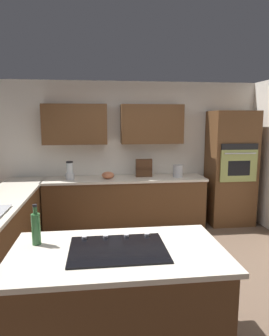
{
  "coord_description": "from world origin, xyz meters",
  "views": [
    {
      "loc": [
        0.57,
        3.46,
        1.92
      ],
      "look_at": [
        -0.0,
        -1.18,
        1.16
      ],
      "focal_mm": 32.07,
      "sensor_mm": 36.0,
      "label": 1
    }
  ],
  "objects_px": {
    "kettle": "(178,171)",
    "mixing_bowl": "(108,175)",
    "oil_bottle": "(36,228)",
    "spice_rack": "(144,168)",
    "wall_oven": "(231,168)",
    "blender": "(70,172)",
    "cooktop": "(118,249)"
  },
  "relations": [
    {
      "from": "kettle",
      "to": "mixing_bowl",
      "type": "bearing_deg",
      "value": 0.0
    },
    {
      "from": "mixing_bowl",
      "to": "oil_bottle",
      "type": "bearing_deg",
      "value": 75.98
    },
    {
      "from": "spice_rack",
      "to": "mixing_bowl",
      "type": "bearing_deg",
      "value": 9.32
    },
    {
      "from": "mixing_bowl",
      "to": "spice_rack",
      "type": "distance_m",
      "value": 0.67
    },
    {
      "from": "mixing_bowl",
      "to": "kettle",
      "type": "height_order",
      "value": "kettle"
    },
    {
      "from": "wall_oven",
      "to": "spice_rack",
      "type": "bearing_deg",
      "value": -3.01
    },
    {
      "from": "blender",
      "to": "spice_rack",
      "type": "bearing_deg",
      "value": -175.31
    },
    {
      "from": "mixing_bowl",
      "to": "spice_rack",
      "type": "xyz_separation_m",
      "value": [
        -0.65,
        -0.11,
        0.1
      ]
    },
    {
      "from": "cooktop",
      "to": "mixing_bowl",
      "type": "xyz_separation_m",
      "value": [
        -0.02,
        -2.92,
        0.05
      ]
    },
    {
      "from": "oil_bottle",
      "to": "spice_rack",
      "type": "bearing_deg",
      "value": -115.15
    },
    {
      "from": "mixing_bowl",
      "to": "kettle",
      "type": "bearing_deg",
      "value": 180.0
    },
    {
      "from": "cooktop",
      "to": "oil_bottle",
      "type": "distance_m",
      "value": 0.7
    },
    {
      "from": "kettle",
      "to": "oil_bottle",
      "type": "bearing_deg",
      "value": 54.71
    },
    {
      "from": "spice_rack",
      "to": "blender",
      "type": "bearing_deg",
      "value": 4.69
    },
    {
      "from": "cooktop",
      "to": "blender",
      "type": "bearing_deg",
      "value": -77.88
    },
    {
      "from": "cooktop",
      "to": "kettle",
      "type": "xyz_separation_m",
      "value": [
        -1.27,
        -2.92,
        0.1
      ]
    },
    {
      "from": "blender",
      "to": "mixing_bowl",
      "type": "bearing_deg",
      "value": 180.0
    },
    {
      "from": "wall_oven",
      "to": "blender",
      "type": "distance_m",
      "value": 2.9
    },
    {
      "from": "cooktop",
      "to": "oil_bottle",
      "type": "relative_size",
      "value": 2.24
    },
    {
      "from": "cooktop",
      "to": "kettle",
      "type": "distance_m",
      "value": 3.18
    },
    {
      "from": "blender",
      "to": "mixing_bowl",
      "type": "xyz_separation_m",
      "value": [
        -0.65,
        0.0,
        -0.07
      ]
    },
    {
      "from": "blender",
      "to": "oil_bottle",
      "type": "bearing_deg",
      "value": 89.35
    },
    {
      "from": "cooktop",
      "to": "oil_bottle",
      "type": "height_order",
      "value": "oil_bottle"
    },
    {
      "from": "cooktop",
      "to": "blender",
      "type": "relative_size",
      "value": 2.41
    },
    {
      "from": "cooktop",
      "to": "mixing_bowl",
      "type": "relative_size",
      "value": 3.47
    },
    {
      "from": "wall_oven",
      "to": "spice_rack",
      "type": "distance_m",
      "value": 1.6
    },
    {
      "from": "cooktop",
      "to": "blender",
      "type": "height_order",
      "value": "blender"
    },
    {
      "from": "mixing_bowl",
      "to": "kettle",
      "type": "xyz_separation_m",
      "value": [
        -1.25,
        0.0,
        0.05
      ]
    },
    {
      "from": "wall_oven",
      "to": "mixing_bowl",
      "type": "distance_m",
      "value": 2.25
    },
    {
      "from": "spice_rack",
      "to": "oil_bottle",
      "type": "bearing_deg",
      "value": 64.85
    },
    {
      "from": "blender",
      "to": "spice_rack",
      "type": "xyz_separation_m",
      "value": [
        -1.3,
        -0.11,
        0.02
      ]
    },
    {
      "from": "wall_oven",
      "to": "cooktop",
      "type": "xyz_separation_m",
      "value": [
        2.27,
        2.94,
        -0.13
      ]
    }
  ]
}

